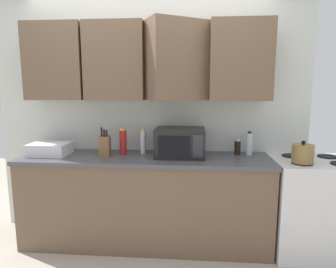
{
  "coord_description": "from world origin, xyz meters",
  "views": [
    {
      "loc": [
        0.45,
        -3.08,
        1.57
      ],
      "look_at": [
        0.22,
        -0.25,
        1.12
      ],
      "focal_mm": 31.18,
      "sensor_mm": 36.0,
      "label": 1
    }
  ],
  "objects_px": {
    "stove_range": "(311,206)",
    "microwave": "(180,142)",
    "kettle": "(303,153)",
    "bottle_red_sauce": "(123,142)",
    "dish_rack": "(50,149)",
    "bottle_soy_dark": "(237,147)",
    "bottle_white_jar": "(143,142)",
    "bottle_clear_tall": "(249,144)",
    "knife_block": "(105,146)"
  },
  "relations": [
    {
      "from": "knife_block",
      "to": "bottle_clear_tall",
      "type": "xyz_separation_m",
      "value": [
        1.43,
        0.18,
        0.01
      ]
    },
    {
      "from": "microwave",
      "to": "knife_block",
      "type": "xyz_separation_m",
      "value": [
        -0.74,
        -0.05,
        -0.04
      ]
    },
    {
      "from": "dish_rack",
      "to": "bottle_soy_dark",
      "type": "xyz_separation_m",
      "value": [
        1.89,
        0.16,
        0.02
      ]
    },
    {
      "from": "kettle",
      "to": "bottle_red_sauce",
      "type": "bearing_deg",
      "value": 171.91
    },
    {
      "from": "kettle",
      "to": "knife_block",
      "type": "height_order",
      "value": "knife_block"
    },
    {
      "from": "bottle_white_jar",
      "to": "bottle_red_sauce",
      "type": "bearing_deg",
      "value": -162.57
    },
    {
      "from": "knife_block",
      "to": "stove_range",
      "type": "bearing_deg",
      "value": -0.21
    },
    {
      "from": "stove_range",
      "to": "bottle_clear_tall",
      "type": "distance_m",
      "value": 0.83
    },
    {
      "from": "microwave",
      "to": "dish_rack",
      "type": "distance_m",
      "value": 1.31
    },
    {
      "from": "kettle",
      "to": "bottle_red_sauce",
      "type": "xyz_separation_m",
      "value": [
        -1.68,
        0.24,
        0.03
      ]
    },
    {
      "from": "microwave",
      "to": "knife_block",
      "type": "height_order",
      "value": "knife_block"
    },
    {
      "from": "dish_rack",
      "to": "bottle_soy_dark",
      "type": "bearing_deg",
      "value": 4.91
    },
    {
      "from": "stove_range",
      "to": "dish_rack",
      "type": "bearing_deg",
      "value": 179.56
    },
    {
      "from": "bottle_soy_dark",
      "to": "bottle_white_jar",
      "type": "distance_m",
      "value": 0.96
    },
    {
      "from": "stove_range",
      "to": "bottle_soy_dark",
      "type": "relative_size",
      "value": 5.62
    },
    {
      "from": "knife_block",
      "to": "bottle_soy_dark",
      "type": "height_order",
      "value": "knife_block"
    },
    {
      "from": "microwave",
      "to": "bottle_white_jar",
      "type": "xyz_separation_m",
      "value": [
        -0.38,
        0.1,
        -0.02
      ]
    },
    {
      "from": "knife_block",
      "to": "bottle_clear_tall",
      "type": "distance_m",
      "value": 1.45
    },
    {
      "from": "kettle",
      "to": "bottle_clear_tall",
      "type": "relative_size",
      "value": 0.84
    },
    {
      "from": "stove_range",
      "to": "bottle_white_jar",
      "type": "relative_size",
      "value": 3.49
    },
    {
      "from": "dish_rack",
      "to": "bottle_red_sauce",
      "type": "height_order",
      "value": "bottle_red_sauce"
    },
    {
      "from": "stove_range",
      "to": "knife_block",
      "type": "distance_m",
      "value": 2.08
    },
    {
      "from": "bottle_white_jar",
      "to": "stove_range",
      "type": "bearing_deg",
      "value": -5.53
    },
    {
      "from": "dish_rack",
      "to": "knife_block",
      "type": "height_order",
      "value": "knife_block"
    },
    {
      "from": "stove_range",
      "to": "microwave",
      "type": "bearing_deg",
      "value": 177.5
    },
    {
      "from": "dish_rack",
      "to": "bottle_white_jar",
      "type": "height_order",
      "value": "bottle_white_jar"
    },
    {
      "from": "bottle_white_jar",
      "to": "bottle_red_sauce",
      "type": "distance_m",
      "value": 0.2
    },
    {
      "from": "stove_range",
      "to": "knife_block",
      "type": "relative_size",
      "value": 3.15
    },
    {
      "from": "knife_block",
      "to": "bottle_red_sauce",
      "type": "height_order",
      "value": "knife_block"
    },
    {
      "from": "microwave",
      "to": "bottle_white_jar",
      "type": "height_order",
      "value": "microwave"
    },
    {
      "from": "microwave",
      "to": "bottle_clear_tall",
      "type": "xyz_separation_m",
      "value": [
        0.69,
        0.13,
        -0.03
      ]
    },
    {
      "from": "stove_range",
      "to": "bottle_clear_tall",
      "type": "height_order",
      "value": "bottle_clear_tall"
    },
    {
      "from": "microwave",
      "to": "bottle_soy_dark",
      "type": "height_order",
      "value": "microwave"
    },
    {
      "from": "stove_range",
      "to": "bottle_soy_dark",
      "type": "xyz_separation_m",
      "value": [
        -0.69,
        0.18,
        0.52
      ]
    },
    {
      "from": "microwave",
      "to": "bottle_clear_tall",
      "type": "height_order",
      "value": "microwave"
    },
    {
      "from": "kettle",
      "to": "microwave",
      "type": "distance_m",
      "value": 1.12
    },
    {
      "from": "microwave",
      "to": "bottle_clear_tall",
      "type": "bearing_deg",
      "value": 10.7
    },
    {
      "from": "bottle_soy_dark",
      "to": "bottle_white_jar",
      "type": "bearing_deg",
      "value": -178.66
    },
    {
      "from": "stove_range",
      "to": "bottle_red_sauce",
      "type": "distance_m",
      "value": 1.94
    },
    {
      "from": "microwave",
      "to": "bottle_soy_dark",
      "type": "distance_m",
      "value": 0.6
    },
    {
      "from": "kettle",
      "to": "bottle_soy_dark",
      "type": "relative_size",
      "value": 1.22
    },
    {
      "from": "bottle_white_jar",
      "to": "bottle_soy_dark",
      "type": "bearing_deg",
      "value": 1.34
    },
    {
      "from": "stove_range",
      "to": "bottle_soy_dark",
      "type": "distance_m",
      "value": 0.89
    },
    {
      "from": "bottle_white_jar",
      "to": "microwave",
      "type": "bearing_deg",
      "value": -15.28
    },
    {
      "from": "microwave",
      "to": "dish_rack",
      "type": "bearing_deg",
      "value": -178.45
    },
    {
      "from": "stove_range",
      "to": "bottle_white_jar",
      "type": "distance_m",
      "value": 1.76
    },
    {
      "from": "dish_rack",
      "to": "knife_block",
      "type": "distance_m",
      "value": 0.57
    },
    {
      "from": "bottle_soy_dark",
      "to": "bottle_white_jar",
      "type": "xyz_separation_m",
      "value": [
        -0.96,
        -0.02,
        0.05
      ]
    },
    {
      "from": "bottle_clear_tall",
      "to": "stove_range",
      "type": "bearing_deg",
      "value": -17.95
    },
    {
      "from": "bottle_soy_dark",
      "to": "stove_range",
      "type": "bearing_deg",
      "value": -14.77
    }
  ]
}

